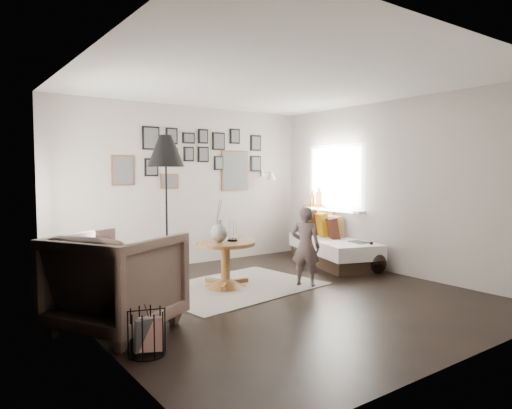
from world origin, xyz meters
TOP-DOWN VIEW (x-y plane):
  - ground at (0.00, 0.00)m, footprint 4.80×4.80m
  - wall_back at (0.00, 2.40)m, footprint 4.50×0.00m
  - wall_front at (0.00, -2.40)m, footprint 4.50×0.00m
  - wall_left at (-2.25, 0.00)m, footprint 0.00×4.80m
  - wall_right at (2.25, 0.00)m, footprint 0.00×4.80m
  - ceiling at (0.00, 0.00)m, footprint 4.80×4.80m
  - door_left at (-2.23, 1.20)m, footprint 0.00×2.14m
  - window_right at (2.18, 1.34)m, footprint 0.15×1.32m
  - gallery_wall at (0.29, 2.38)m, footprint 2.74×0.03m
  - wall_sconce at (1.55, 2.13)m, footprint 0.18×0.36m
  - rug at (-0.19, 0.64)m, footprint 2.35×1.79m
  - pedestal_table at (-0.29, 0.71)m, footprint 0.78×0.78m
  - vase at (-0.37, 0.73)m, footprint 0.22×0.22m
  - candles at (-0.18, 0.71)m, footprint 0.13×0.13m
  - daybed at (2.00, 1.10)m, footprint 1.35×2.03m
  - magazine_on_daybed at (2.00, 0.45)m, footprint 0.25×0.31m
  - armchair at (-2.00, -0.05)m, footprint 1.42×1.40m
  - armchair_cushion at (-2.00, -0.00)m, footprint 0.59×0.59m
  - floor_lamp at (-0.98, 1.03)m, footprint 0.46×0.46m
  - magazine_basket at (-2.00, -0.79)m, footprint 0.38×0.38m
  - demijohn_large at (2.00, 0.21)m, footprint 0.31×0.31m
  - demijohn_small at (2.00, 0.09)m, footprint 0.27×0.27m
  - child at (0.62, 0.16)m, footprint 0.43×0.47m

SIDE VIEW (x-z plane):
  - ground at x=0.00m, z-range 0.00..0.00m
  - rug at x=-0.19m, z-range 0.00..0.01m
  - demijohn_small at x=2.00m, z-range -0.05..0.37m
  - demijohn_large at x=2.00m, z-range -0.05..0.41m
  - magazine_basket at x=-2.00m, z-range 0.00..0.38m
  - pedestal_table at x=-0.29m, z-range -0.02..0.59m
  - daybed at x=2.00m, z-range -0.17..0.76m
  - magazine_on_daybed at x=2.00m, z-range 0.43..0.44m
  - armchair at x=-2.00m, z-range 0.00..0.95m
  - armchair_cushion at x=-2.00m, z-range 0.38..0.58m
  - child at x=0.62m, z-range 0.00..1.07m
  - candles at x=-0.18m, z-range 0.61..0.90m
  - vase at x=-0.37m, z-range 0.51..1.06m
  - window_right at x=2.18m, z-range 0.28..1.58m
  - door_left at x=-2.23m, z-range -0.02..2.12m
  - wall_back at x=0.00m, z-range -0.95..3.55m
  - wall_front at x=0.00m, z-range -0.95..3.55m
  - wall_left at x=-2.25m, z-range -1.10..3.70m
  - wall_right at x=2.25m, z-range -1.10..3.70m
  - wall_sconce at x=1.55m, z-range 1.38..1.54m
  - floor_lamp at x=-0.98m, z-range 0.72..2.71m
  - gallery_wall at x=0.29m, z-range 1.20..2.28m
  - ceiling at x=0.00m, z-range 2.60..2.60m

